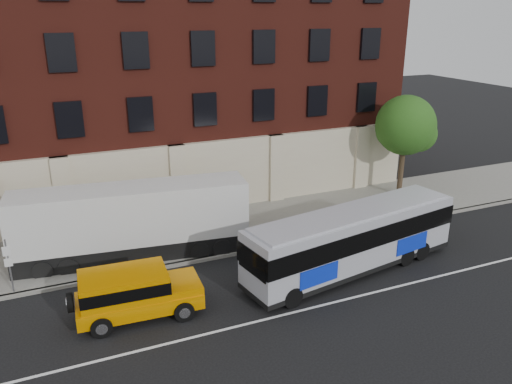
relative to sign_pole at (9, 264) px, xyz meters
name	(u,v)px	position (x,y,z in m)	size (l,w,h in m)	color
ground	(264,328)	(8.50, -6.15, -1.45)	(120.00, 120.00, 0.00)	black
sidewalk	(194,233)	(8.50, 2.85, -1.38)	(60.00, 6.00, 0.15)	gray
kerb	(212,258)	(8.50, -0.15, -1.38)	(60.00, 0.25, 0.15)	gray
lane_line	(259,321)	(8.50, -5.65, -1.45)	(60.00, 0.12, 0.01)	white
building	(151,71)	(8.49, 10.77, 6.13)	(30.00, 12.10, 15.00)	#581C14
sign_pole	(9,264)	(0.00, 0.00, 0.00)	(0.30, 0.20, 2.50)	slate
street_tree	(406,128)	(22.04, 3.34, 2.96)	(3.60, 3.60, 6.20)	#3A291D
city_bus	(353,238)	(13.89, -3.63, 0.14)	(10.77, 3.99, 2.89)	#A9AAB4
yellow_suv	(133,291)	(4.27, -3.45, -0.37)	(4.98, 2.37, 1.88)	#D68000
shipping_container	(133,224)	(5.21, 1.45, 0.29)	(10.77, 3.42, 3.53)	black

